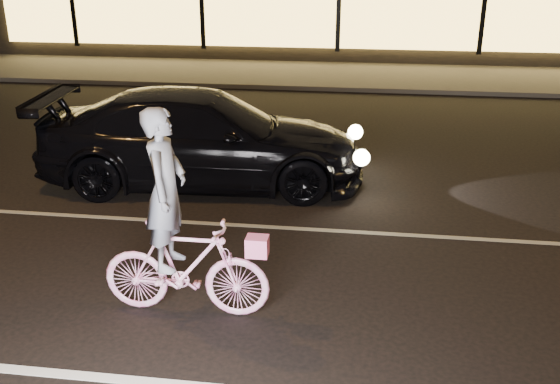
# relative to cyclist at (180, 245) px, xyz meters

# --- Properties ---
(ground) EXTENTS (90.00, 90.00, 0.00)m
(ground) POSITION_rel_cyclist_xyz_m (0.87, 0.30, -0.81)
(ground) COLOR black
(ground) RESTS_ON ground
(lane_stripe_far) EXTENTS (60.00, 0.10, 0.01)m
(lane_stripe_far) POSITION_rel_cyclist_xyz_m (0.87, 2.30, -0.81)
(lane_stripe_far) COLOR gray
(lane_stripe_far) RESTS_ON ground
(sidewalk) EXTENTS (30.00, 4.00, 0.12)m
(sidewalk) POSITION_rel_cyclist_xyz_m (0.87, 13.30, -0.75)
(sidewalk) COLOR #383533
(sidewalk) RESTS_ON ground
(cyclist) EXTENTS (1.81, 0.62, 2.28)m
(cyclist) POSITION_rel_cyclist_xyz_m (0.00, 0.00, 0.00)
(cyclist) COLOR #EE3BA1
(cyclist) RESTS_ON ground
(sedan) EXTENTS (5.49, 2.64, 1.54)m
(sedan) POSITION_rel_cyclist_xyz_m (-0.77, 3.95, -0.04)
(sedan) COLOR black
(sedan) RESTS_ON ground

